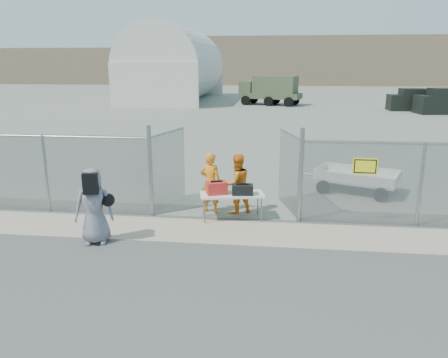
# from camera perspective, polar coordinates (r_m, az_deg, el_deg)

# --- Properties ---
(ground) EXTENTS (160.00, 160.00, 0.00)m
(ground) POSITION_cam_1_polar(r_m,az_deg,el_deg) (10.06, -1.36, -9.00)
(ground) COLOR #454545
(tarmac_inside) EXTENTS (160.00, 80.00, 0.01)m
(tarmac_inside) POSITION_cam_1_polar(r_m,az_deg,el_deg) (51.28, 5.38, 10.27)
(tarmac_inside) COLOR gray
(tarmac_inside) RESTS_ON ground
(dirt_strip) EXTENTS (44.00, 1.60, 0.01)m
(dirt_strip) POSITION_cam_1_polar(r_m,az_deg,el_deg) (10.97, -0.62, -6.87)
(dirt_strip) COLOR tan
(dirt_strip) RESTS_ON ground
(distant_hills) EXTENTS (140.00, 6.00, 9.00)m
(distant_hills) POSITION_cam_1_polar(r_m,az_deg,el_deg) (87.18, 9.54, 14.97)
(distant_hills) COLOR #7F684F
(distant_hills) RESTS_ON ground
(chain_link_fence) EXTENTS (40.00, 0.20, 2.20)m
(chain_link_fence) POSITION_cam_1_polar(r_m,az_deg,el_deg) (11.57, 0.00, 0.00)
(chain_link_fence) COLOR gray
(chain_link_fence) RESTS_ON ground
(quonset_hangar) EXTENTS (9.00, 18.00, 8.00)m
(quonset_hangar) POSITION_cam_1_polar(r_m,az_deg,el_deg) (50.39, -6.40, 14.71)
(quonset_hangar) COLOR silver
(quonset_hangar) RESTS_ON ground
(folding_table) EXTENTS (1.79, 1.04, 0.72)m
(folding_table) POSITION_cam_1_polar(r_m,az_deg,el_deg) (11.71, 1.05, -3.61)
(folding_table) COLOR white
(folding_table) RESTS_ON ground
(orange_bag) EXTENTS (0.61, 0.51, 0.33)m
(orange_bag) POSITION_cam_1_polar(r_m,az_deg,el_deg) (11.55, -0.97, -1.17)
(orange_bag) COLOR red
(orange_bag) RESTS_ON folding_table
(black_duffel) EXTENTS (0.58, 0.38, 0.27)m
(black_duffel) POSITION_cam_1_polar(r_m,az_deg,el_deg) (11.51, 2.43, -1.39)
(black_duffel) COLOR black
(black_duffel) RESTS_ON folding_table
(security_worker_left) EXTENTS (0.72, 0.58, 1.72)m
(security_worker_left) POSITION_cam_1_polar(r_m,az_deg,el_deg) (12.12, -1.76, -0.49)
(security_worker_left) COLOR orange
(security_worker_left) RESTS_ON ground
(security_worker_right) EXTENTS (1.04, 0.99, 1.69)m
(security_worker_right) POSITION_cam_1_polar(r_m,az_deg,el_deg) (12.04, 1.68, -0.66)
(security_worker_right) COLOR orange
(security_worker_right) RESTS_ON ground
(visitor) EXTENTS (0.99, 0.76, 1.79)m
(visitor) POSITION_cam_1_polar(r_m,az_deg,el_deg) (10.49, -16.62, -3.40)
(visitor) COLOR slate
(visitor) RESTS_ON ground
(utility_trailer) EXTENTS (3.66, 2.80, 0.79)m
(utility_trailer) POSITION_cam_1_polar(r_m,az_deg,el_deg) (14.79, 16.96, -0.17)
(utility_trailer) COLOR white
(utility_trailer) RESTS_ON ground
(military_truck) EXTENTS (6.39, 3.87, 2.86)m
(military_truck) POSITION_cam_1_polar(r_m,az_deg,el_deg) (44.71, 6.11, 11.41)
(military_truck) COLOR #485535
(military_truck) RESTS_ON ground
(parked_vehicle_near) EXTENTS (4.76, 2.66, 2.04)m
(parked_vehicle_near) POSITION_cam_1_polar(r_m,az_deg,el_deg) (40.92, 26.89, 9.03)
(parked_vehicle_near) COLOR black
(parked_vehicle_near) RESTS_ON ground
(parked_vehicle_mid) EXTENTS (4.20, 1.97, 1.88)m
(parked_vehicle_mid) POSITION_cam_1_polar(r_m,az_deg,el_deg) (42.55, 23.44, 9.46)
(parked_vehicle_mid) COLOR black
(parked_vehicle_mid) RESTS_ON ground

